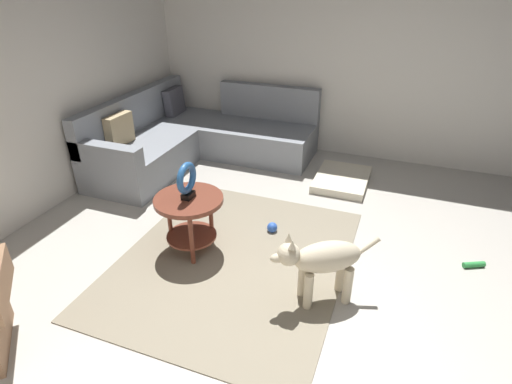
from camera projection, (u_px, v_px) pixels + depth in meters
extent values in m
cube|color=#B7B2A8|center=(306.00, 295.00, 3.36)|extent=(6.00, 6.00, 0.10)
cube|color=silver|center=(373.00, 53.00, 5.11)|extent=(0.12, 6.00, 2.70)
cube|color=gray|center=(233.00, 259.00, 3.67)|extent=(2.30, 1.90, 0.01)
cube|color=gray|center=(161.00, 148.00, 5.40)|extent=(2.20, 0.85, 0.42)
cube|color=gray|center=(133.00, 112.00, 5.30)|extent=(2.20, 0.14, 0.46)
cube|color=gray|center=(260.00, 141.00, 5.61)|extent=(0.85, 1.40, 0.42)
cube|color=gray|center=(269.00, 102.00, 5.69)|extent=(0.14, 1.40, 0.46)
cube|color=gray|center=(106.00, 154.00, 4.41)|extent=(0.16, 0.85, 0.22)
cube|color=#4C4C56|center=(174.00, 102.00, 5.90)|extent=(0.39, 0.17, 0.39)
cube|color=tan|center=(119.00, 130.00, 4.88)|extent=(0.39, 0.14, 0.38)
cylinder|color=brown|center=(189.00, 200.00, 3.57)|extent=(0.60, 0.60, 0.04)
cylinder|color=brown|center=(192.00, 235.00, 3.75)|extent=(0.45, 0.45, 0.02)
cylinder|color=brown|center=(170.00, 221.00, 3.77)|extent=(0.04, 0.04, 0.50)
cylinder|color=brown|center=(192.00, 240.00, 3.51)|extent=(0.04, 0.04, 0.50)
cylinder|color=brown|center=(211.00, 218.00, 3.82)|extent=(0.04, 0.04, 0.50)
cube|color=black|center=(188.00, 195.00, 3.55)|extent=(0.12, 0.08, 0.05)
torus|color=#265999|center=(187.00, 178.00, 3.47)|extent=(0.28, 0.06, 0.28)
cube|color=beige|center=(342.00, 179.00, 4.97)|extent=(0.80, 0.60, 0.09)
cylinder|color=beige|center=(308.00, 292.00, 3.08)|extent=(0.07, 0.07, 0.32)
cylinder|color=beige|center=(302.00, 279.00, 3.20)|extent=(0.07, 0.07, 0.32)
cylinder|color=beige|center=(348.00, 286.00, 3.14)|extent=(0.07, 0.07, 0.32)
cylinder|color=beige|center=(340.00, 274.00, 3.26)|extent=(0.07, 0.07, 0.32)
ellipsoid|color=beige|center=(327.00, 257.00, 3.06)|extent=(0.47, 0.56, 0.24)
sphere|color=beige|center=(289.00, 254.00, 2.97)|extent=(0.17, 0.17, 0.17)
ellipsoid|color=beige|center=(278.00, 258.00, 2.96)|extent=(0.12, 0.14, 0.07)
cone|color=beige|center=(292.00, 244.00, 2.87)|extent=(0.06, 0.06, 0.07)
cone|color=beige|center=(289.00, 237.00, 2.95)|extent=(0.06, 0.06, 0.07)
cylinder|color=beige|center=(367.00, 247.00, 3.10)|extent=(0.14, 0.19, 0.16)
sphere|color=blue|center=(272.00, 227.00, 4.04)|extent=(0.10, 0.10, 0.10)
cylinder|color=green|center=(474.00, 265.00, 3.58)|extent=(0.13, 0.19, 0.05)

